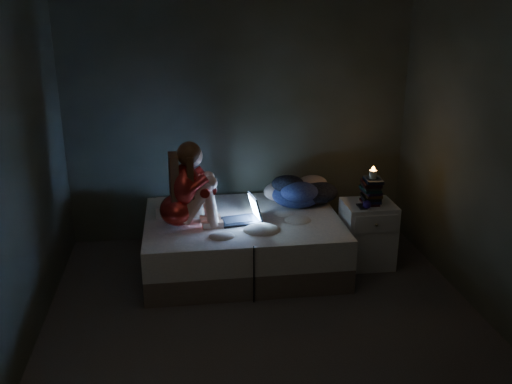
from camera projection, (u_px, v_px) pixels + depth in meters
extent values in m
cube|color=#3C3633|center=(267.00, 327.00, 4.56)|extent=(3.60, 3.80, 0.02)
cube|color=#2E3428|center=(239.00, 119.00, 5.91)|extent=(3.60, 0.02, 2.60)
cube|color=#2E3428|center=(341.00, 307.00, 2.34)|extent=(3.60, 0.02, 2.60)
cube|color=#2E3428|center=(10.00, 183.00, 3.89)|extent=(0.02, 3.80, 2.60)
cube|color=#2E3428|center=(499.00, 163.00, 4.36)|extent=(0.02, 3.80, 2.60)
cube|color=white|center=(179.00, 207.00, 5.49)|extent=(0.43, 0.31, 0.12)
cube|color=silver|center=(367.00, 234.00, 5.51)|extent=(0.48, 0.43, 0.64)
cylinder|color=beige|center=(373.00, 175.00, 5.32)|extent=(0.07, 0.07, 0.08)
cube|color=black|center=(362.00, 207.00, 5.31)|extent=(0.07, 0.14, 0.01)
sphere|color=#1B0E4F|center=(367.00, 205.00, 5.26)|extent=(0.08, 0.08, 0.08)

